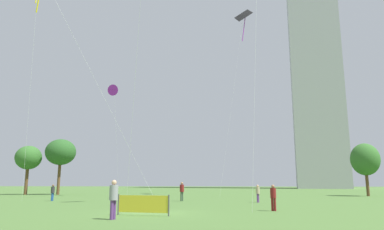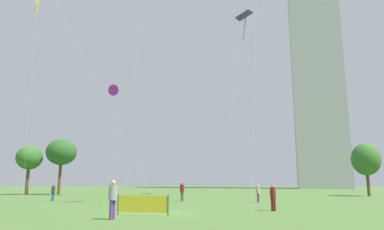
{
  "view_description": "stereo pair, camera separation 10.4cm",
  "coord_description": "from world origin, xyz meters",
  "px_view_note": "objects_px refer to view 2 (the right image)",
  "views": [
    {
      "loc": [
        4.71,
        -20.38,
        1.74
      ],
      "look_at": [
        1.66,
        7.18,
        7.08
      ],
      "focal_mm": 32.87,
      "sensor_mm": 36.0,
      "label": 1
    },
    {
      "loc": [
        4.81,
        -20.37,
        1.74
      ],
      "look_at": [
        1.66,
        7.18,
        7.08
      ],
      "focal_mm": 32.87,
      "sensor_mm": 36.0,
      "label": 2
    }
  ],
  "objects_px": {
    "person_standing_4": "(182,190)",
    "park_tree_0": "(366,159)",
    "person_standing_3": "(258,192)",
    "kite_flying_0": "(115,90)",
    "park_tree_1": "(29,158)",
    "kite_flying_4": "(244,16)",
    "person_standing_0": "(53,191)",
    "person_standing_1": "(273,196)",
    "park_tree_2": "(61,152)",
    "distant_highrise_0": "(313,37)",
    "event_banner": "(143,204)",
    "person_standing_2": "(113,197)"
  },
  "relations": [
    {
      "from": "person_standing_0",
      "to": "person_standing_3",
      "type": "xyz_separation_m",
      "value": [
        19.43,
        -0.45,
        -0.0
      ]
    },
    {
      "from": "person_standing_3",
      "to": "kite_flying_0",
      "type": "bearing_deg",
      "value": 85.81
    },
    {
      "from": "person_standing_3",
      "to": "park_tree_1",
      "type": "relative_size",
      "value": 0.22
    },
    {
      "from": "person_standing_1",
      "to": "park_tree_2",
      "type": "relative_size",
      "value": 0.2
    },
    {
      "from": "person_standing_2",
      "to": "park_tree_0",
      "type": "relative_size",
      "value": 0.27
    },
    {
      "from": "park_tree_0",
      "to": "distant_highrise_0",
      "type": "distance_m",
      "value": 75.76
    },
    {
      "from": "park_tree_1",
      "to": "event_banner",
      "type": "relative_size",
      "value": 2.38
    },
    {
      "from": "person_standing_2",
      "to": "distant_highrise_0",
      "type": "bearing_deg",
      "value": -1.14
    },
    {
      "from": "person_standing_0",
      "to": "person_standing_2",
      "type": "bearing_deg",
      "value": 43.32
    },
    {
      "from": "person_standing_4",
      "to": "event_banner",
      "type": "height_order",
      "value": "person_standing_4"
    },
    {
      "from": "kite_flying_4",
      "to": "event_banner",
      "type": "height_order",
      "value": "kite_flying_4"
    },
    {
      "from": "person_standing_1",
      "to": "park_tree_0",
      "type": "relative_size",
      "value": 0.24
    },
    {
      "from": "kite_flying_4",
      "to": "park_tree_1",
      "type": "relative_size",
      "value": 3.86
    },
    {
      "from": "person_standing_3",
      "to": "park_tree_0",
      "type": "relative_size",
      "value": 0.23
    },
    {
      "from": "person_standing_0",
      "to": "event_banner",
      "type": "relative_size",
      "value": 0.52
    },
    {
      "from": "person_standing_1",
      "to": "person_standing_4",
      "type": "bearing_deg",
      "value": -34.2
    },
    {
      "from": "person_standing_1",
      "to": "person_standing_2",
      "type": "height_order",
      "value": "person_standing_2"
    },
    {
      "from": "distant_highrise_0",
      "to": "park_tree_1",
      "type": "bearing_deg",
      "value": -123.85
    },
    {
      "from": "person_standing_0",
      "to": "person_standing_3",
      "type": "height_order",
      "value": "person_standing_0"
    },
    {
      "from": "park_tree_2",
      "to": "person_standing_4",
      "type": "bearing_deg",
      "value": -37.95
    },
    {
      "from": "kite_flying_4",
      "to": "park_tree_0",
      "type": "bearing_deg",
      "value": -0.51
    },
    {
      "from": "kite_flying_0",
      "to": "person_standing_2",
      "type": "bearing_deg",
      "value": -70.47
    },
    {
      "from": "park_tree_2",
      "to": "person_standing_3",
      "type": "bearing_deg",
      "value": -32.3
    },
    {
      "from": "person_standing_2",
      "to": "kite_flying_0",
      "type": "bearing_deg",
      "value": 37.62
    },
    {
      "from": "person_standing_3",
      "to": "park_tree_1",
      "type": "bearing_deg",
      "value": 91.13
    },
    {
      "from": "kite_flying_0",
      "to": "distant_highrise_0",
      "type": "height_order",
      "value": "distant_highrise_0"
    },
    {
      "from": "person_standing_2",
      "to": "park_tree_1",
      "type": "distance_m",
      "value": 40.6
    },
    {
      "from": "person_standing_0",
      "to": "park_tree_0",
      "type": "relative_size",
      "value": 0.23
    },
    {
      "from": "person_standing_0",
      "to": "event_banner",
      "type": "distance_m",
      "value": 18.48
    },
    {
      "from": "person_standing_0",
      "to": "person_standing_4",
      "type": "relative_size",
      "value": 0.87
    },
    {
      "from": "person_standing_0",
      "to": "park_tree_2",
      "type": "xyz_separation_m",
      "value": [
        -8.01,
        16.9,
        5.24
      ]
    },
    {
      "from": "distant_highrise_0",
      "to": "park_tree_0",
      "type": "bearing_deg",
      "value": -89.66
    },
    {
      "from": "park_tree_0",
      "to": "park_tree_1",
      "type": "height_order",
      "value": "park_tree_1"
    },
    {
      "from": "person_standing_4",
      "to": "park_tree_2",
      "type": "bearing_deg",
      "value": -90.18
    },
    {
      "from": "person_standing_1",
      "to": "kite_flying_0",
      "type": "relative_size",
      "value": 0.11
    },
    {
      "from": "park_tree_1",
      "to": "event_banner",
      "type": "distance_m",
      "value": 39.44
    },
    {
      "from": "event_banner",
      "to": "kite_flying_0",
      "type": "bearing_deg",
      "value": 112.96
    },
    {
      "from": "kite_flying_4",
      "to": "park_tree_1",
      "type": "bearing_deg",
      "value": 179.57
    },
    {
      "from": "person_standing_1",
      "to": "park_tree_1",
      "type": "bearing_deg",
      "value": -17.01
    },
    {
      "from": "distant_highrise_0",
      "to": "person_standing_0",
      "type": "bearing_deg",
      "value": -110.62
    },
    {
      "from": "park_tree_0",
      "to": "park_tree_1",
      "type": "xyz_separation_m",
      "value": [
        -47.41,
        0.38,
        0.59
      ]
    },
    {
      "from": "person_standing_2",
      "to": "event_banner",
      "type": "distance_m",
      "value": 2.49
    },
    {
      "from": "person_standing_4",
      "to": "distant_highrise_0",
      "type": "bearing_deg",
      "value": -164.71
    },
    {
      "from": "person_standing_0",
      "to": "park_tree_0",
      "type": "distance_m",
      "value": 38.42
    },
    {
      "from": "person_standing_3",
      "to": "kite_flying_0",
      "type": "xyz_separation_m",
      "value": [
        -17.52,
        11.36,
        12.87
      ]
    },
    {
      "from": "person_standing_1",
      "to": "person_standing_2",
      "type": "xyz_separation_m",
      "value": [
        -8.25,
        -6.07,
        0.15
      ]
    },
    {
      "from": "kite_flying_0",
      "to": "kite_flying_4",
      "type": "relative_size",
      "value": 0.53
    },
    {
      "from": "person_standing_4",
      "to": "park_tree_0",
      "type": "height_order",
      "value": "park_tree_0"
    },
    {
      "from": "person_standing_2",
      "to": "park_tree_0",
      "type": "xyz_separation_m",
      "value": [
        23.28,
        31.99,
        3.64
      ]
    },
    {
      "from": "person_standing_1",
      "to": "park_tree_2",
      "type": "xyz_separation_m",
      "value": [
        -27.71,
        26.84,
        5.21
      ]
    }
  ]
}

